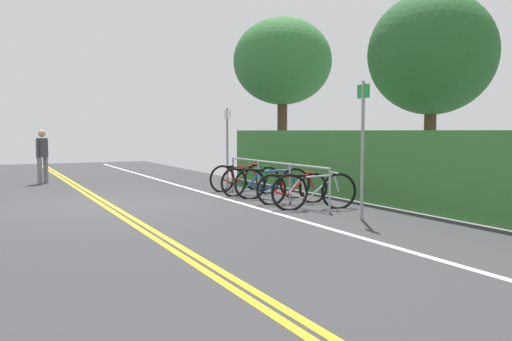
# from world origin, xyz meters

# --- Properties ---
(ground_plane) EXTENTS (31.70, 10.12, 0.05)m
(ground_plane) POSITION_xyz_m (0.00, 0.00, -0.03)
(ground_plane) COLOR #353538
(centre_line_yellow_inner) EXTENTS (28.53, 0.10, 0.00)m
(centre_line_yellow_inner) POSITION_xyz_m (0.00, -0.08, 0.00)
(centre_line_yellow_inner) COLOR gold
(centre_line_yellow_inner) RESTS_ON ground_plane
(centre_line_yellow_outer) EXTENTS (28.53, 0.10, 0.00)m
(centre_line_yellow_outer) POSITION_xyz_m (0.00, 0.08, 0.00)
(centre_line_yellow_outer) COLOR gold
(centre_line_yellow_outer) RESTS_ON ground_plane
(bike_lane_stripe_white) EXTENTS (28.53, 0.12, 0.00)m
(bike_lane_stripe_white) POSITION_xyz_m (0.00, 2.67, 0.00)
(bike_lane_stripe_white) COLOR white
(bike_lane_stripe_white) RESTS_ON ground_plane
(bike_rack) EXTENTS (4.67, 0.05, 0.86)m
(bike_rack) POSITION_xyz_m (0.76, 3.69, 0.64)
(bike_rack) COLOR #9EA0A5
(bike_rack) RESTS_ON ground_plane
(bicycle_0) EXTENTS (0.46, 1.74, 0.74)m
(bicycle_0) POSITION_xyz_m (-1.09, 3.67, 0.35)
(bicycle_0) COLOR black
(bicycle_0) RESTS_ON ground_plane
(bicycle_1) EXTENTS (0.46, 1.73, 0.74)m
(bicycle_1) POSITION_xyz_m (-0.12, 3.54, 0.34)
(bicycle_1) COLOR black
(bicycle_1) RESTS_ON ground_plane
(bicycle_2) EXTENTS (0.64, 1.74, 0.76)m
(bicycle_2) POSITION_xyz_m (0.73, 3.68, 0.36)
(bicycle_2) COLOR black
(bicycle_2) RESTS_ON ground_plane
(bicycle_3) EXTENTS (0.46, 1.67, 0.71)m
(bicycle_3) POSITION_xyz_m (1.70, 3.66, 0.33)
(bicycle_3) COLOR black
(bicycle_3) RESTS_ON ground_plane
(bicycle_4) EXTENTS (0.57, 1.76, 0.78)m
(bicycle_4) POSITION_xyz_m (2.64, 3.61, 0.36)
(bicycle_4) COLOR black
(bicycle_4) RESTS_ON ground_plane
(pedestrian) EXTENTS (0.38, 0.37, 1.61)m
(pedestrian) POSITION_xyz_m (-5.49, -0.78, 0.92)
(pedestrian) COLOR slate
(pedestrian) RESTS_ON ground_plane
(sign_post_near) EXTENTS (0.36, 0.06, 2.21)m
(sign_post_near) POSITION_xyz_m (-2.13, 3.78, 1.33)
(sign_post_near) COLOR gray
(sign_post_near) RESTS_ON ground_plane
(sign_post_far) EXTENTS (0.36, 0.06, 2.45)m
(sign_post_far) POSITION_xyz_m (4.06, 3.70, 1.46)
(sign_post_far) COLOR gray
(sign_post_far) RESTS_ON ground_plane
(hedge_backdrop) EXTENTS (13.62, 0.95, 1.59)m
(hedge_backdrop) POSITION_xyz_m (2.26, 5.65, 0.79)
(hedge_backdrop) COLOR #387533
(hedge_backdrop) RESTS_ON ground_plane
(tree_near_left) EXTENTS (3.29, 3.29, 5.35)m
(tree_near_left) POSITION_xyz_m (-4.24, 6.72, 3.88)
(tree_near_left) COLOR #473323
(tree_near_left) RESTS_ON ground_plane
(tree_mid) EXTENTS (3.08, 3.08, 4.93)m
(tree_mid) POSITION_xyz_m (1.75, 7.53, 3.43)
(tree_mid) COLOR #473323
(tree_mid) RESTS_ON ground_plane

